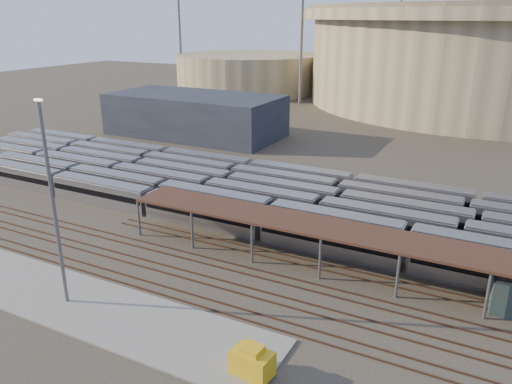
{
  "coord_description": "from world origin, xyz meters",
  "views": [
    {
      "loc": [
        34.28,
        -46.27,
        28.08
      ],
      "look_at": [
        4.14,
        12.0,
        4.81
      ],
      "focal_mm": 35.0,
      "sensor_mm": 36.0,
      "label": 1
    }
  ],
  "objects": [
    {
      "name": "apron",
      "position": [
        -5.0,
        -15.0,
        0.1
      ],
      "size": [
        50.0,
        9.0,
        0.2
      ],
      "primitive_type": "cube",
      "color": "gray",
      "rests_on": "ground"
    },
    {
      "name": "empty_tracks",
      "position": [
        0.0,
        -5.0,
        0.09
      ],
      "size": [
        170.0,
        9.62,
        0.18
      ],
      "color": "#4C3323",
      "rests_on": "ground"
    },
    {
      "name": "yard_light_pole",
      "position": [
        -3.73,
        -15.38,
        10.7
      ],
      "size": [
        0.81,
        0.36,
        20.83
      ],
      "color": "slate",
      "rests_on": "apron"
    },
    {
      "name": "floodlight_3",
      "position": [
        -10.0,
        160.0,
        20.65
      ],
      "size": [
        4.0,
        1.0,
        38.4
      ],
      "color": "slate",
      "rests_on": "ground"
    },
    {
      "name": "yellow_equipment",
      "position": [
        18.5,
        -16.44,
        1.26
      ],
      "size": [
        3.59,
        2.46,
        2.12
      ],
      "primitive_type": "cube",
      "rotation": [
        0.0,
        0.0,
        -0.1
      ],
      "color": "gold",
      "rests_on": "apron"
    },
    {
      "name": "floodlight_0",
      "position": [
        -30.0,
        110.0,
        20.65
      ],
      "size": [
        4.0,
        1.0,
        38.4
      ],
      "color": "slate",
      "rests_on": "ground"
    },
    {
      "name": "subway_trains",
      "position": [
        -1.85,
        18.5,
        1.8
      ],
      "size": [
        126.15,
        23.9,
        3.6
      ],
      "color": "#A8A8AC",
      "rests_on": "ground"
    },
    {
      "name": "service_building",
      "position": [
        -35.0,
        55.0,
        5.0
      ],
      "size": [
        42.0,
        20.0,
        10.0
      ],
      "primitive_type": "cube",
      "color": "#1E232D",
      "rests_on": "ground"
    },
    {
      "name": "ground",
      "position": [
        0.0,
        0.0,
        0.0
      ],
      "size": [
        420.0,
        420.0,
        0.0
      ],
      "primitive_type": "plane",
      "color": "#383026",
      "rests_on": "ground"
    },
    {
      "name": "secondary_arena",
      "position": [
        -60.0,
        130.0,
        7.0
      ],
      "size": [
        56.0,
        56.0,
        14.0
      ],
      "primitive_type": "cylinder",
      "color": "tan",
      "rests_on": "ground"
    },
    {
      "name": "inspection_shed",
      "position": [
        22.0,
        4.0,
        4.98
      ],
      "size": [
        60.3,
        6.0,
        5.3
      ],
      "color": "slate",
      "rests_on": "ground"
    },
    {
      "name": "stadium",
      "position": [
        25.0,
        140.0,
        16.47
      ],
      "size": [
        124.0,
        124.0,
        32.5
      ],
      "color": "tan",
      "rests_on": "ground"
    },
    {
      "name": "floodlight_1",
      "position": [
        -85.0,
        120.0,
        20.65
      ],
      "size": [
        4.0,
        1.0,
        38.4
      ],
      "color": "slate",
      "rests_on": "ground"
    }
  ]
}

